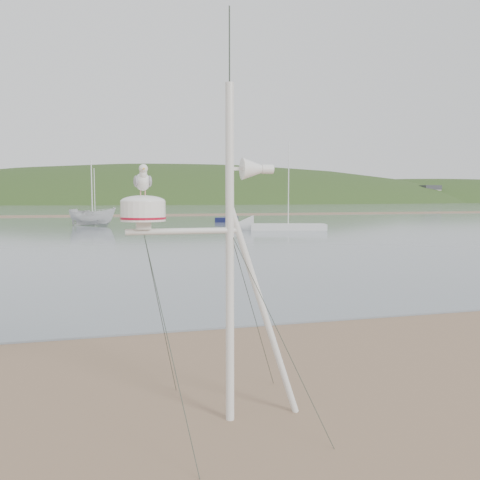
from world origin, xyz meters
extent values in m
plane|color=brown|center=(0.00, 0.00, 0.00)|extent=(560.00, 560.00, 0.00)
cube|color=slate|center=(0.00, 132.00, 0.02)|extent=(560.00, 256.00, 0.04)
cube|color=brown|center=(0.00, 70.00, 0.07)|extent=(560.00, 7.00, 0.07)
ellipsoid|color=#243A18|center=(40.00, 235.00, -22.00)|extent=(400.00, 180.00, 80.00)
ellipsoid|color=#243A18|center=(180.00, 235.00, -15.40)|extent=(300.00, 135.00, 56.00)
cube|color=beige|center=(-10.00, 196.00, 4.00)|extent=(8.40, 6.30, 8.00)
cube|color=beige|center=(16.00, 196.00, 4.00)|extent=(8.40, 6.30, 8.00)
cube|color=beige|center=(42.00, 196.00, 4.00)|extent=(8.40, 6.30, 8.00)
cube|color=beige|center=(68.00, 196.00, 4.00)|extent=(8.40, 6.30, 8.00)
cube|color=beige|center=(94.00, 196.00, 4.00)|extent=(8.40, 6.30, 8.00)
cube|color=beige|center=(120.00, 196.00, 4.00)|extent=(8.40, 6.30, 8.00)
cube|color=beige|center=(146.00, 196.00, 4.00)|extent=(8.40, 6.30, 8.00)
cylinder|color=silver|center=(2.25, -0.32, 2.10)|extent=(0.10, 0.10, 4.19)
cylinder|color=silver|center=(2.69, -0.32, 1.36)|extent=(0.97, 0.08, 2.75)
cylinder|color=silver|center=(1.67, -0.32, 2.41)|extent=(1.36, 0.07, 0.07)
cylinder|color=#2D382D|center=(2.25, -0.32, 4.61)|extent=(0.02, 0.02, 0.94)
cube|color=silver|center=(1.20, -0.32, 2.49)|extent=(0.17, 0.17, 0.09)
cylinder|color=white|center=(1.20, -0.32, 2.65)|extent=(0.52, 0.52, 0.23)
cylinder|color=#AF0C25|center=(1.20, -0.32, 2.57)|extent=(0.53, 0.53, 0.03)
ellipsoid|color=white|center=(1.20, -0.32, 2.77)|extent=(0.52, 0.52, 0.15)
cone|color=white|center=(2.54, -0.32, 3.16)|extent=(0.27, 0.27, 0.27)
cylinder|color=white|center=(2.73, -0.32, 3.16)|extent=(0.15, 0.12, 0.12)
cube|color=silver|center=(2.35, -0.32, 3.16)|extent=(0.21, 0.04, 0.04)
cylinder|color=tan|center=(1.17, -0.32, 2.88)|extent=(0.01, 0.01, 0.07)
cylinder|color=tan|center=(1.23, -0.32, 2.88)|extent=(0.01, 0.01, 0.07)
ellipsoid|color=white|center=(1.20, -0.32, 3.00)|extent=(0.18, 0.28, 0.21)
ellipsoid|color=#94969B|center=(1.12, -0.33, 3.00)|extent=(0.05, 0.23, 0.13)
ellipsoid|color=#94969B|center=(1.28, -0.33, 3.00)|extent=(0.05, 0.23, 0.13)
cone|color=white|center=(1.20, -0.17, 2.98)|extent=(0.09, 0.08, 0.09)
ellipsoid|color=white|center=(1.20, -0.42, 3.09)|extent=(0.08, 0.08, 0.12)
sphere|color=white|center=(1.20, -0.45, 3.14)|extent=(0.10, 0.10, 0.10)
cone|color=gold|center=(1.20, -0.50, 3.14)|extent=(0.02, 0.05, 0.02)
imported|color=silver|center=(-0.14, 44.51, 2.32)|extent=(2.16, 2.12, 4.55)
cube|color=black|center=(-0.02, 54.46, 0.29)|extent=(3.18, 5.27, 0.50)
cone|color=black|center=(1.05, 57.50, 0.29)|extent=(2.10, 2.19, 1.61)
cylinder|color=silver|center=(-0.02, 54.46, 3.30)|extent=(0.08, 0.08, 5.52)
cube|color=silver|center=(15.79, 33.51, 0.29)|extent=(6.55, 3.62, 0.50)
cone|color=silver|center=(11.94, 34.60, 0.29)|extent=(2.64, 2.52, 2.00)
cylinder|color=silver|center=(15.79, 33.51, 3.97)|extent=(0.08, 0.08, 6.86)
cube|color=#121640|center=(14.25, 48.86, 0.29)|extent=(3.37, 4.16, 0.50)
cone|color=#121640|center=(15.70, 51.06, 0.29)|extent=(1.89, 1.93, 1.32)
cylinder|color=silver|center=(14.25, 48.86, 2.80)|extent=(0.08, 0.08, 4.53)
camera|label=1|loc=(0.73, -6.36, 2.82)|focal=38.00mm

